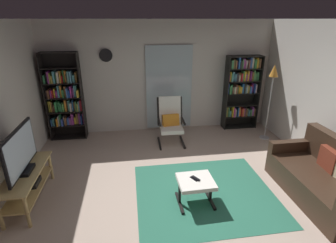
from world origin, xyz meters
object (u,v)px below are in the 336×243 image
lounge_armchair (171,120)px  tv_stand (28,181)px  television (21,152)px  cell_phone (195,178)px  wall_clock (106,55)px  bookshelf_near_tv (65,97)px  bookshelf_near_sofa (241,88)px  leather_sofa (326,180)px  tv_remote (196,178)px  floor_lamp_by_shelf (273,80)px  ottoman (196,184)px

lounge_armchair → tv_stand: bearing=-144.8°
tv_stand → television: television is taller
lounge_armchair → cell_phone: bearing=-89.2°
wall_clock → bookshelf_near_tv: bearing=-170.8°
bookshelf_near_tv → lounge_armchair: bookshelf_near_tv is taller
bookshelf_near_sofa → cell_phone: bookshelf_near_sofa is taller
lounge_armchair → bookshelf_near_sofa: bearing=18.5°
leather_sofa → cell_phone: leather_sofa is taller
tv_remote → floor_lamp_by_shelf: floor_lamp_by_shelf is taller
leather_sofa → wall_clock: 4.80m
bookshelf_near_sofa → floor_lamp_by_shelf: (0.35, -0.76, 0.36)m
leather_sofa → tv_remote: bearing=174.5°
lounge_armchair → cell_phone: lounge_armchair is taller
bookshelf_near_tv → floor_lamp_by_shelf: (4.50, -0.73, 0.41)m
lounge_armchair → tv_remote: (0.05, -2.11, -0.12)m
lounge_armchair → tv_remote: size_ratio=7.10×
cell_phone → wall_clock: 3.48m
leather_sofa → cell_phone: size_ratio=12.30×
ottoman → floor_lamp_by_shelf: bearing=42.7°
bookshelf_near_sofa → lounge_armchair: bearing=-161.5°
tv_stand → bookshelf_near_sofa: size_ratio=0.69×
bookshelf_near_tv → lounge_armchair: size_ratio=1.92×
leather_sofa → cell_phone: bearing=174.4°
tv_remote → cell_phone: bearing=124.9°
cell_phone → tv_stand: bearing=141.2°
tv_remote → cell_phone: (-0.02, 0.01, -0.00)m
ottoman → lounge_armchair: bearing=91.1°
bookshelf_near_sofa → lounge_armchair: bookshelf_near_sofa is taller
tv_remote → television: bearing=139.9°
television → tv_remote: television is taller
leather_sofa → wall_clock: wall_clock is taller
tv_stand → cell_phone: 2.49m
bookshelf_near_tv → tv_remote: 3.62m
bookshelf_near_sofa → leather_sofa: size_ratio=1.05×
lounge_armchair → ottoman: lounge_armchair is taller
television → wall_clock: wall_clock is taller
tv_stand → television: size_ratio=1.21×
tv_stand → ottoman: bearing=-9.6°
leather_sofa → lounge_armchair: bearing=131.4°
television → leather_sofa: television is taller
television → floor_lamp_by_shelf: size_ratio=0.61×
tv_stand → lounge_armchair: size_ratio=1.22×
lounge_armchair → ottoman: bearing=-88.9°
cell_phone → wall_clock: (-1.36, 2.85, 1.44)m
lounge_armchair → wall_clock: 2.02m
bookshelf_near_tv → wall_clock: bearing=9.2°
bookshelf_near_tv → bookshelf_near_sofa: bearing=0.4°
tv_stand → lounge_armchair: 2.98m
ottoman → cell_phone: size_ratio=3.80×
ottoman → tv_stand: bearing=170.4°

